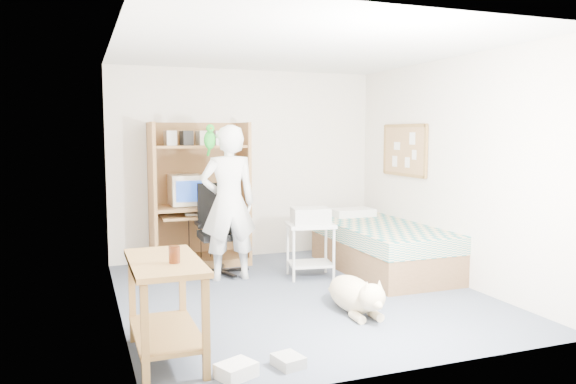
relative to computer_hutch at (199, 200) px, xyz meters
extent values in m
plane|color=#454D5E|center=(0.70, -1.74, -0.82)|extent=(4.00, 4.00, 0.00)
cube|color=silver|center=(0.70, 0.26, 0.43)|extent=(3.60, 0.02, 2.50)
cube|color=silver|center=(2.50, -1.74, 0.43)|extent=(0.02, 4.00, 2.50)
cube|color=silver|center=(-1.10, -1.74, 0.43)|extent=(0.02, 4.00, 2.50)
cube|color=white|center=(0.70, -1.74, 1.68)|extent=(3.60, 4.00, 0.02)
cube|color=brown|center=(-0.58, -0.04, 0.08)|extent=(0.04, 0.60, 1.80)
cube|color=brown|center=(0.58, -0.04, 0.08)|extent=(0.04, 0.60, 1.80)
cube|color=brown|center=(0.00, 0.25, 0.08)|extent=(1.20, 0.02, 1.80)
cube|color=brown|center=(0.00, -0.04, -0.08)|extent=(1.12, 0.60, 0.04)
cube|color=brown|center=(0.00, -0.12, -0.18)|extent=(1.00, 0.50, 0.03)
cube|color=brown|center=(0.00, -0.04, 0.68)|extent=(1.12, 0.55, 0.03)
cube|color=brown|center=(0.00, -0.04, -0.77)|extent=(1.12, 0.60, 0.10)
cube|color=brown|center=(2.00, -1.14, -0.64)|extent=(1.00, 2.00, 0.36)
cube|color=#2B7473|center=(2.00, -1.14, -0.36)|extent=(1.02, 2.02, 0.20)
cube|color=white|center=(2.00, -0.34, -0.22)|extent=(0.55, 0.35, 0.12)
cube|color=brown|center=(-0.85, -2.94, -0.09)|extent=(0.50, 1.00, 0.04)
cube|color=brown|center=(-1.05, -3.39, -0.47)|extent=(0.05, 0.05, 0.70)
cube|color=brown|center=(-0.65, -3.39, -0.47)|extent=(0.05, 0.05, 0.70)
cube|color=brown|center=(-1.05, -2.49, -0.47)|extent=(0.05, 0.05, 0.70)
cube|color=brown|center=(-0.65, -2.49, -0.47)|extent=(0.05, 0.05, 0.70)
cube|color=brown|center=(-0.85, -2.94, -0.62)|extent=(0.46, 0.92, 0.03)
cube|color=#9E7247|center=(2.48, -0.84, 0.63)|extent=(0.03, 0.90, 0.60)
cube|color=brown|center=(2.47, -0.84, 0.94)|extent=(0.04, 0.94, 0.04)
cube|color=brown|center=(2.47, -0.84, 0.32)|extent=(0.04, 0.94, 0.04)
cylinder|color=black|center=(0.11, -0.61, -0.78)|extent=(0.60, 0.60, 0.06)
cylinder|color=black|center=(0.11, -0.61, -0.59)|extent=(0.06, 0.06, 0.40)
cube|color=black|center=(0.11, -0.61, -0.35)|extent=(0.47, 0.47, 0.08)
cube|color=black|center=(0.12, -0.39, -0.03)|extent=(0.42, 0.07, 0.55)
cube|color=black|center=(-0.14, -0.61, -0.21)|extent=(0.05, 0.30, 0.04)
cube|color=black|center=(0.36, -0.62, -0.21)|extent=(0.05, 0.30, 0.04)
imported|color=white|center=(0.16, -0.86, 0.06)|extent=(0.65, 0.44, 1.76)
ellipsoid|color=#138513|center=(-0.04, -0.84, 0.77)|extent=(0.13, 0.13, 0.21)
sphere|color=#138513|center=(-0.04, -0.88, 0.90)|extent=(0.09, 0.09, 0.09)
cone|color=#F05C15|center=(-0.04, -0.93, 0.90)|extent=(0.04, 0.04, 0.04)
cylinder|color=#138513|center=(-0.04, -0.79, 0.65)|extent=(0.03, 0.14, 0.12)
ellipsoid|color=#D5B88E|center=(0.95, -2.39, -0.66)|extent=(0.35, 0.72, 0.32)
sphere|color=#D5B88E|center=(0.95, -2.79, -0.58)|extent=(0.24, 0.24, 0.24)
cone|color=#D5B88E|center=(0.89, -2.81, -0.47)|extent=(0.07, 0.07, 0.09)
cone|color=#D5B88E|center=(1.01, -2.81, -0.47)|extent=(0.07, 0.07, 0.09)
ellipsoid|color=#D5B88E|center=(0.94, -2.89, -0.62)|extent=(0.08, 0.13, 0.08)
cylinder|color=#D5B88E|center=(0.96, -2.01, -0.72)|extent=(0.06, 0.23, 0.11)
cube|color=silver|center=(1.07, -1.11, -0.21)|extent=(0.59, 0.50, 0.04)
cube|color=silver|center=(1.07, -1.11, -0.66)|extent=(0.54, 0.46, 0.03)
cylinder|color=silver|center=(0.83, -1.29, -0.52)|extent=(0.03, 0.03, 0.61)
cylinder|color=silver|center=(1.30, -1.29, -0.52)|extent=(0.03, 0.03, 0.61)
cylinder|color=silver|center=(0.83, -0.93, -0.52)|extent=(0.03, 0.03, 0.61)
cylinder|color=silver|center=(1.30, -0.93, -0.52)|extent=(0.03, 0.03, 0.61)
cube|color=#B0B0AB|center=(1.07, -1.11, -0.10)|extent=(0.47, 0.39, 0.18)
cube|color=beige|center=(-0.16, 0.01, 0.14)|extent=(0.40, 0.42, 0.38)
cube|color=navy|center=(-0.16, -0.20, 0.14)|extent=(0.32, 0.02, 0.26)
cube|color=beige|center=(0.02, -0.16, -0.15)|extent=(0.46, 0.19, 0.03)
cylinder|color=gold|center=(0.39, -0.09, 0.00)|extent=(0.08, 0.08, 0.12)
cylinder|color=#421B0A|center=(-0.80, -3.07, -0.01)|extent=(0.08, 0.08, 0.12)
cube|color=white|center=(-0.45, -3.42, -0.77)|extent=(0.31, 0.28, 0.10)
cube|color=#AEADA9|center=(-0.05, -3.38, -0.78)|extent=(0.22, 0.25, 0.08)
camera|label=1|loc=(-1.41, -7.00, 0.84)|focal=35.00mm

